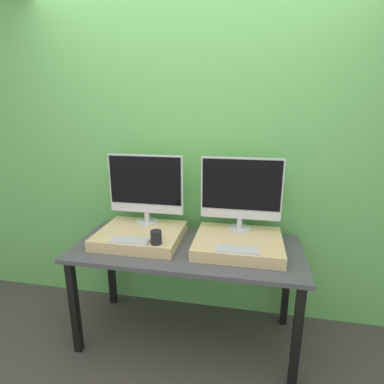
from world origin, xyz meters
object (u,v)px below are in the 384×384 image
object	(u,v)px
keyboard_left	(130,240)
monitor_left	(146,187)
monitor_right	(241,191)
keyboard_right	(237,249)
mug	(156,237)

from	to	relation	value
keyboard_left	monitor_left	bearing A→B (deg)	90.00
monitor_right	keyboard_right	distance (m)	0.45
monitor_right	monitor_left	bearing A→B (deg)	180.00
keyboard_left	monitor_right	size ratio (longest dim) A/B	0.46
monitor_left	mug	size ratio (longest dim) A/B	6.38
keyboard_left	keyboard_right	distance (m)	0.71
monitor_left	mug	bearing A→B (deg)	-62.29
keyboard_left	keyboard_right	size ratio (longest dim) A/B	1.00
monitor_left	monitor_right	bearing A→B (deg)	0.00
monitor_left	monitor_right	xyz separation A→B (m)	(0.71, 0.00, 0.00)
monitor_right	keyboard_right	bearing A→B (deg)	-90.00
monitor_left	monitor_right	distance (m)	0.71
mug	monitor_right	xyz separation A→B (m)	(0.53, 0.35, 0.25)
monitor_left	mug	distance (m)	0.47
keyboard_right	mug	bearing A→B (deg)	180.00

